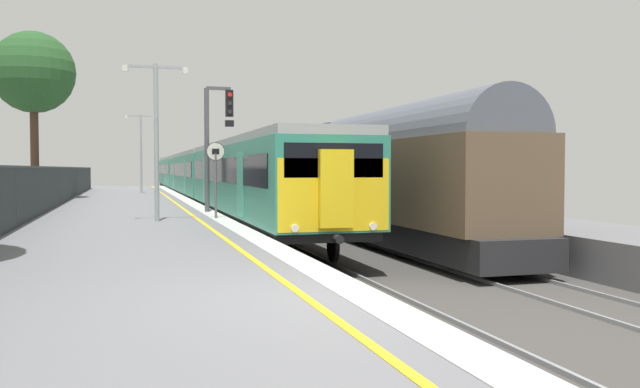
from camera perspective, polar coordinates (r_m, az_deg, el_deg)
ground at (r=9.79m, az=16.22°, el=-11.11°), size 17.40×110.00×1.21m
commuter_train_at_platform at (r=43.90m, az=-10.22°, el=1.70°), size 2.83×58.71×3.81m
freight_train_adjacent_track at (r=35.06m, az=-2.03°, el=2.01°), size 2.60×42.09×4.59m
signal_gantry at (r=25.12m, az=-9.09°, el=5.16°), size 1.10×0.24×4.68m
speed_limit_sign at (r=21.74m, az=-8.98°, el=2.08°), size 0.59×0.08×2.48m
platform_lamp_mid at (r=21.02m, az=-13.93°, el=5.63°), size 2.00×0.20×4.84m
platform_lamp_far at (r=45.69m, az=-15.17°, el=3.99°), size 2.00×0.20×5.22m
background_tree_left at (r=38.28m, az=-23.50°, el=9.35°), size 4.27×4.27×8.83m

